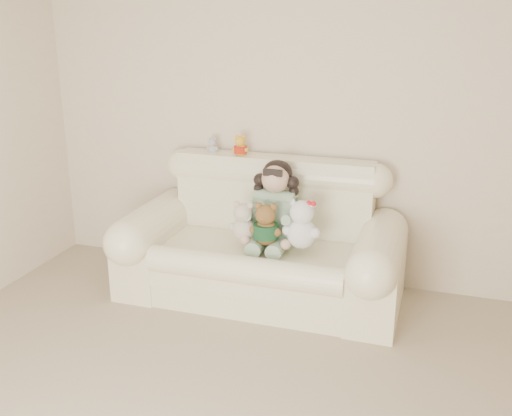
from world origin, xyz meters
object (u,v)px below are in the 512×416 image
object	(u,v)px
cream_teddy	(244,218)
brown_teddy	(266,220)
white_cat	(302,219)
seated_child	(276,203)
sofa	(260,234)

from	to	relation	value
cream_teddy	brown_teddy	bearing A→B (deg)	-15.65
brown_teddy	white_cat	world-z (taller)	white_cat
seated_child	white_cat	xyz separation A→B (m)	(0.25, -0.21, -0.03)
brown_teddy	cream_teddy	distance (m)	0.18
brown_teddy	white_cat	distance (m)	0.26
seated_child	brown_teddy	distance (m)	0.24
white_cat	cream_teddy	xyz separation A→B (m)	(-0.43, 0.00, -0.04)
white_cat	cream_teddy	size ratio (longest dim) A/B	1.22
white_cat	cream_teddy	distance (m)	0.44
sofa	seated_child	xyz separation A→B (m)	(0.09, 0.08, 0.23)
sofa	seated_child	bearing A→B (deg)	40.35
seated_child	brown_teddy	size ratio (longest dim) A/B	1.77
brown_teddy	cream_teddy	world-z (taller)	brown_teddy
seated_child	white_cat	size ratio (longest dim) A/B	1.53
brown_teddy	sofa	bearing A→B (deg)	138.86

